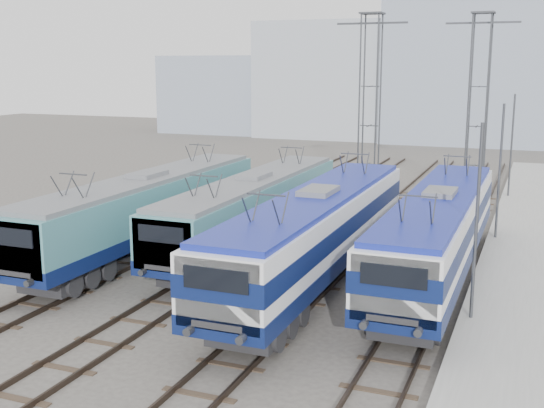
{
  "coord_description": "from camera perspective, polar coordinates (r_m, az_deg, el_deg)",
  "views": [
    {
      "loc": [
        10.44,
        -21.19,
        8.84
      ],
      "look_at": [
        -0.77,
        7.0,
        2.63
      ],
      "focal_mm": 45.0,
      "sensor_mm": 36.0,
      "label": 1
    }
  ],
  "objects": [
    {
      "name": "platform",
      "position": [
        30.46,
        20.41,
        -5.77
      ],
      "size": [
        4.0,
        70.0,
        0.3
      ],
      "primitive_type": "cube",
      "color": "#9E9E99",
      "rests_on": "ground"
    },
    {
      "name": "catenary_tower_west",
      "position": [
        44.49,
        8.18,
        8.61
      ],
      "size": [
        4.5,
        1.2,
        12.0
      ],
      "color": "#3F4247",
      "rests_on": "ground"
    },
    {
      "name": "mast_mid",
      "position": [
        35.64,
        18.5,
        2.34
      ],
      "size": [
        0.12,
        0.12,
        7.0
      ],
      "primitive_type": "cylinder",
      "color": "#3F4247",
      "rests_on": "ground"
    },
    {
      "name": "mast_rear",
      "position": [
        47.53,
        19.39,
        4.46
      ],
      "size": [
        0.12,
        0.12,
        7.0
      ],
      "primitive_type": "cylinder",
      "color": "#3F4247",
      "rests_on": "ground"
    },
    {
      "name": "locomotive_center_right",
      "position": [
        27.49,
        3.74,
        -2.09
      ],
      "size": [
        2.93,
        18.56,
        3.49
      ],
      "color": "#0C194A",
      "rests_on": "ground"
    },
    {
      "name": "catenary_tower_east",
      "position": [
        45.41,
        16.87,
        8.3
      ],
      "size": [
        4.5,
        1.2,
        12.0
      ],
      "color": "#3F4247",
      "rests_on": "ground"
    },
    {
      "name": "locomotive_far_right",
      "position": [
        28.59,
        13.7,
        -2.0
      ],
      "size": [
        2.85,
        17.99,
        3.38
      ],
      "color": "#0C194A",
      "rests_on": "ground"
    },
    {
      "name": "building_center",
      "position": [
        83.44,
        17.6,
        11.14
      ],
      "size": [
        22.0,
        14.0,
        18.0
      ],
      "primitive_type": "cube",
      "color": "#8E9AAF",
      "rests_on": "ground"
    },
    {
      "name": "ground",
      "position": [
        25.22,
        -4.3,
        -8.99
      ],
      "size": [
        160.0,
        160.0,
        0.0
      ],
      "primitive_type": "plane",
      "color": "#514C47"
    },
    {
      "name": "building_far_west",
      "position": [
        92.58,
        -4.29,
        9.15
      ],
      "size": [
        14.0,
        10.0,
        10.0
      ],
      "primitive_type": "cube",
      "color": "#8E9AAF",
      "rests_on": "ground"
    },
    {
      "name": "locomotive_far_left",
      "position": [
        32.71,
        -10.53,
        -0.26
      ],
      "size": [
        2.86,
        18.07,
        3.4
      ],
      "color": "#0C194A",
      "rests_on": "ground"
    },
    {
      "name": "mast_front",
      "position": [
        23.87,
        16.72,
        -1.87
      ],
      "size": [
        0.12,
        0.12,
        7.0
      ],
      "primitive_type": "cylinder",
      "color": "#3F4247",
      "rests_on": "ground"
    },
    {
      "name": "building_west",
      "position": [
        86.72,
        5.4,
        10.29
      ],
      "size": [
        18.0,
        12.0,
        14.0
      ],
      "primitive_type": "cube",
      "color": "#A6AFBA",
      "rests_on": "ground"
    },
    {
      "name": "locomotive_center_left",
      "position": [
        32.69,
        -1.64,
        -0.23
      ],
      "size": [
        2.74,
        17.32,
        3.26
      ],
      "color": "#0C194A",
      "rests_on": "ground"
    }
  ]
}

